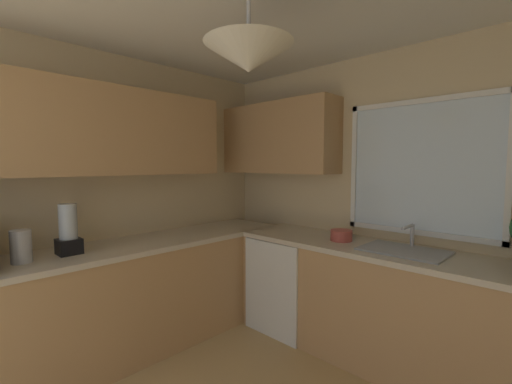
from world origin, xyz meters
TOP-DOWN VIEW (x-y plane):
  - room_shell at (-0.35, 0.40)m, footprint 3.56×3.38m
  - counter_run_left at (-1.41, 0.00)m, footprint 0.65×2.99m
  - counter_run_back at (0.21, 1.32)m, footprint 2.65×0.65m
  - dishwasher at (-0.75, 1.29)m, footprint 0.60×0.60m
  - kettle at (-1.39, -0.70)m, footprint 0.12×0.12m
  - sink_assembly at (0.28, 1.33)m, footprint 0.58×0.40m
  - bowl at (-0.24, 1.32)m, footprint 0.18×0.18m
  - blender_appliance at (-1.41, -0.41)m, footprint 0.15×0.15m

SIDE VIEW (x-z plane):
  - dishwasher at x=-0.75m, z-range 0.00..0.85m
  - counter_run_left at x=-1.41m, z-range 0.00..0.90m
  - counter_run_back at x=0.21m, z-range 0.00..0.90m
  - sink_assembly at x=0.28m, z-range 0.81..1.01m
  - bowl at x=-0.24m, z-range 0.90..0.99m
  - kettle at x=-1.39m, z-range 0.90..1.12m
  - blender_appliance at x=-1.41m, z-range 0.88..1.24m
  - room_shell at x=-0.35m, z-range 0.42..2.95m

